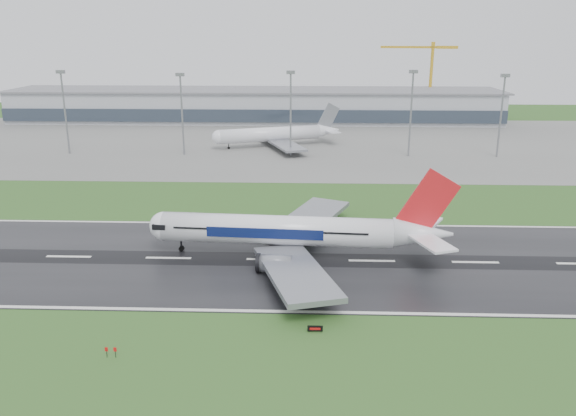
{
  "coord_description": "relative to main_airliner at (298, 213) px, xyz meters",
  "views": [
    {
      "loc": [
        27.45,
        -103.87,
        42.59
      ],
      "look_at": [
        23.2,
        12.0,
        7.0
      ],
      "focal_mm": 35.62,
      "sensor_mm": 36.0,
      "label": 1
    }
  ],
  "objects": [
    {
      "name": "ground",
      "position": [
        -25.46,
        -2.23,
        -8.93
      ],
      "size": [
        520.0,
        520.0,
        0.0
      ],
      "primitive_type": "plane",
      "color": "#28501D",
      "rests_on": "ground"
    },
    {
      "name": "terminal",
      "position": [
        -25.46,
        182.77,
        -1.43
      ],
      "size": [
        240.0,
        36.0,
        15.0
      ],
      "primitive_type": "cube",
      "color": "#999CA4",
      "rests_on": "ground"
    },
    {
      "name": "apron",
      "position": [
        -25.46,
        122.77,
        -8.89
      ],
      "size": [
        400.0,
        130.0,
        0.08
      ],
      "primitive_type": "cube",
      "color": "slate",
      "rests_on": "ground"
    },
    {
      "name": "tower_crane",
      "position": [
        64.69,
        197.77,
        10.45
      ],
      "size": [
        38.51,
        9.18,
        38.75
      ],
      "primitive_type": null,
      "rotation": [
        0.0,
        0.0,
        -0.18
      ],
      "color": "gold",
      "rests_on": "ground"
    },
    {
      "name": "main_airliner",
      "position": [
        0.0,
        0.0,
        0.0
      ],
      "size": [
        63.6,
        60.96,
        17.66
      ],
      "primitive_type": null,
      "rotation": [
        0.0,
        0.0,
        -0.07
      ],
      "color": "white",
      "rests_on": "runway"
    },
    {
      "name": "floodmast_4",
      "position": [
        37.97,
        97.77,
        5.69
      ],
      "size": [
        0.64,
        0.64,
        29.24
      ],
      "primitive_type": "cylinder",
      "color": "gray",
      "rests_on": "ground"
    },
    {
      "name": "parked_airliner",
      "position": [
        -11.11,
        114.91,
        -1.1
      ],
      "size": [
        66.83,
        64.71,
        15.49
      ],
      "primitive_type": null,
      "rotation": [
        0.0,
        0.0,
        0.36
      ],
      "color": "white",
      "rests_on": "apron"
    },
    {
      "name": "floodmast_1",
      "position": [
        -86.08,
        97.77,
        5.52
      ],
      "size": [
        0.64,
        0.64,
        28.89
      ],
      "primitive_type": "cylinder",
      "color": "gray",
      "rests_on": "ground"
    },
    {
      "name": "floodmast_2",
      "position": [
        -43.52,
        97.77,
        5.09
      ],
      "size": [
        0.64,
        0.64,
        28.04
      ],
      "primitive_type": "cylinder",
      "color": "gray",
      "rests_on": "ground"
    },
    {
      "name": "runway",
      "position": [
        -25.46,
        -2.23,
        -8.88
      ],
      "size": [
        400.0,
        45.0,
        0.1
      ],
      "primitive_type": "cube",
      "color": "black",
      "rests_on": "ground"
    },
    {
      "name": "floodmast_5",
      "position": [
        69.49,
        97.77,
        5.07
      ],
      "size": [
        0.64,
        0.64,
        28.0
      ],
      "primitive_type": "cylinder",
      "color": "gray",
      "rests_on": "ground"
    },
    {
      "name": "floodmast_3",
      "position": [
        -4.55,
        97.77,
        5.53
      ],
      "size": [
        0.64,
        0.64,
        28.91
      ],
      "primitive_type": "cylinder",
      "color": "gray",
      "rests_on": "ground"
    },
    {
      "name": "runway_sign",
      "position": [
        3.24,
        -30.22,
        -8.41
      ],
      "size": [
        2.29,
        0.82,
        1.04
      ],
      "primitive_type": null,
      "rotation": [
        0.0,
        0.0,
        -0.25
      ],
      "color": "black",
      "rests_on": "ground"
    }
  ]
}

